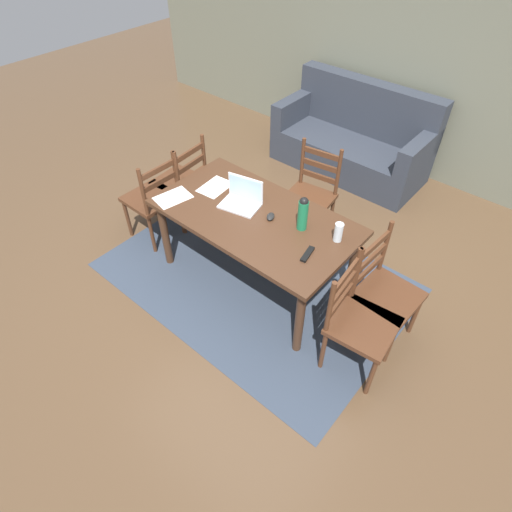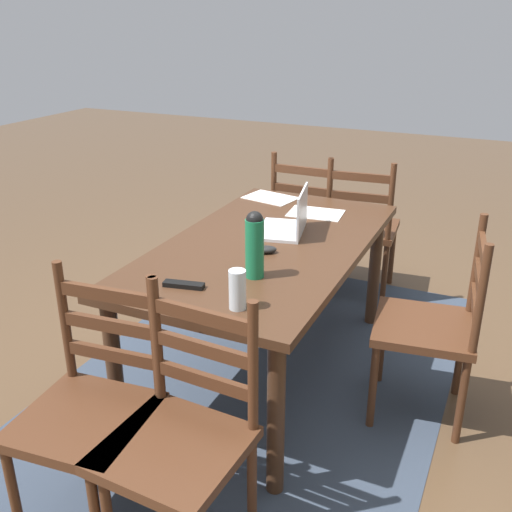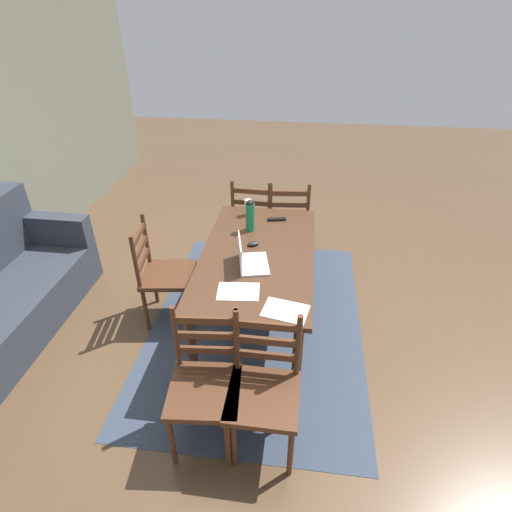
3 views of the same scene
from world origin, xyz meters
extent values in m
plane|color=brown|center=(0.00, 0.00, 0.00)|extent=(14.00, 14.00, 0.00)
cube|color=#333D4C|center=(0.00, 0.00, 0.00)|extent=(2.66, 1.85, 0.01)
cube|color=#422819|center=(0.00, 0.00, 0.72)|extent=(1.68, 0.91, 0.04)
cylinder|color=#422819|center=(-0.76, -0.38, 0.35)|extent=(0.07, 0.07, 0.70)
cylinder|color=#422819|center=(0.76, -0.38, 0.35)|extent=(0.07, 0.07, 0.70)
cylinder|color=#422819|center=(-0.76, 0.38, 0.35)|extent=(0.07, 0.07, 0.70)
cylinder|color=#422819|center=(0.76, 0.38, 0.35)|extent=(0.07, 0.07, 0.70)
cube|color=#4C2B19|center=(0.00, 0.79, 0.45)|extent=(0.49, 0.49, 0.04)
cylinder|color=#4C2B19|center=(0.21, 0.62, 0.21)|extent=(0.04, 0.04, 0.43)
cylinder|color=#4C2B19|center=(-0.16, 0.57, 0.21)|extent=(0.04, 0.04, 0.43)
cylinder|color=#4C2B19|center=(0.16, 1.00, 0.21)|extent=(0.04, 0.04, 0.43)
cylinder|color=#4C2B19|center=(-0.21, 0.95, 0.21)|extent=(0.04, 0.04, 0.43)
cylinder|color=#4C2B19|center=(0.16, 1.01, 0.70)|extent=(0.04, 0.04, 0.50)
cylinder|color=#4C2B19|center=(-0.21, 0.96, 0.70)|extent=(0.04, 0.04, 0.50)
cube|color=#4C2B19|center=(-0.03, 0.98, 0.60)|extent=(0.36, 0.07, 0.05)
cube|color=#4C2B19|center=(-0.03, 0.98, 0.72)|extent=(0.36, 0.07, 0.05)
cube|color=#4C2B19|center=(-0.03, 0.98, 0.85)|extent=(0.36, 0.07, 0.05)
cube|color=#4C2B19|center=(-1.17, 0.18, 0.45)|extent=(0.48, 0.48, 0.04)
cylinder|color=#4C2B19|center=(-1.34, -0.02, 0.21)|extent=(0.04, 0.04, 0.43)
cylinder|color=#4C2B19|center=(-1.38, 0.35, 0.21)|extent=(0.04, 0.04, 0.43)
cylinder|color=#4C2B19|center=(-0.96, 0.01, 0.21)|extent=(0.04, 0.04, 0.43)
cylinder|color=#4C2B19|center=(-1.00, 0.39, 0.21)|extent=(0.04, 0.04, 0.43)
cylinder|color=#4C2B19|center=(-0.95, 0.01, 0.70)|extent=(0.04, 0.04, 0.50)
cylinder|color=#4C2B19|center=(-0.99, 0.39, 0.70)|extent=(0.04, 0.04, 0.50)
cube|color=#4C2B19|center=(-0.97, 0.20, 0.60)|extent=(0.06, 0.36, 0.05)
cube|color=#4C2B19|center=(-0.97, 0.20, 0.72)|extent=(0.06, 0.36, 0.05)
cube|color=#4C2B19|center=(-0.97, 0.20, 0.85)|extent=(0.06, 0.36, 0.05)
cube|color=#4C2B19|center=(1.17, 0.18, 0.45)|extent=(0.46, 0.46, 0.04)
cylinder|color=#4C2B19|center=(0.99, 0.38, 0.21)|extent=(0.04, 0.04, 0.43)
cylinder|color=#4C2B19|center=(0.97, 0.00, 0.21)|extent=(0.04, 0.04, 0.43)
cylinder|color=#4C2B19|center=(0.98, 0.38, 0.70)|extent=(0.04, 0.04, 0.50)
cylinder|color=#4C2B19|center=(0.96, 0.00, 0.70)|extent=(0.04, 0.04, 0.50)
cube|color=#4C2B19|center=(0.97, 0.19, 0.60)|extent=(0.04, 0.36, 0.05)
cube|color=#4C2B19|center=(0.97, 0.19, 0.72)|extent=(0.04, 0.36, 0.05)
cube|color=#4C2B19|center=(0.97, 0.19, 0.85)|extent=(0.04, 0.36, 0.05)
cube|color=#4C2B19|center=(1.17, -0.18, 0.45)|extent=(0.48, 0.48, 0.04)
cylinder|color=#4C2B19|center=(1.38, -0.35, 0.21)|extent=(0.04, 0.04, 0.43)
cylinder|color=#4C2B19|center=(0.96, -0.01, 0.21)|extent=(0.04, 0.04, 0.43)
cylinder|color=#4C2B19|center=(1.00, -0.39, 0.21)|extent=(0.04, 0.04, 0.43)
cylinder|color=#4C2B19|center=(0.95, -0.01, 0.70)|extent=(0.04, 0.04, 0.50)
cylinder|color=#4C2B19|center=(0.99, -0.39, 0.70)|extent=(0.04, 0.04, 0.50)
cube|color=#4C2B19|center=(0.97, -0.20, 0.60)|extent=(0.06, 0.36, 0.05)
cube|color=#4C2B19|center=(0.97, -0.20, 0.72)|extent=(0.06, 0.36, 0.05)
cube|color=#4C2B19|center=(0.97, -0.20, 0.85)|extent=(0.06, 0.36, 0.05)
cube|color=#4C2B19|center=(-1.17, -0.18, 0.45)|extent=(0.44, 0.44, 0.04)
cylinder|color=#4C2B19|center=(-1.36, -0.37, 0.21)|extent=(0.04, 0.04, 0.43)
cylinder|color=#4C2B19|center=(-1.36, 0.01, 0.21)|extent=(0.04, 0.04, 0.43)
cylinder|color=#4C2B19|center=(-0.98, -0.37, 0.21)|extent=(0.04, 0.04, 0.43)
cylinder|color=#4C2B19|center=(-0.98, 0.01, 0.21)|extent=(0.04, 0.04, 0.43)
cylinder|color=#4C2B19|center=(-0.97, -0.37, 0.70)|extent=(0.04, 0.04, 0.50)
cylinder|color=#4C2B19|center=(-0.97, 0.01, 0.70)|extent=(0.04, 0.04, 0.50)
cube|color=#4C2B19|center=(-0.97, -0.18, 0.60)|extent=(0.03, 0.36, 0.05)
cube|color=#4C2B19|center=(-0.97, -0.18, 0.72)|extent=(0.03, 0.36, 0.05)
cube|color=#4C2B19|center=(-0.97, -0.18, 0.85)|extent=(0.03, 0.36, 0.05)
cube|color=silver|center=(-0.17, 0.01, 0.74)|extent=(0.36, 0.28, 0.02)
cube|color=silver|center=(-0.19, 0.11, 0.86)|extent=(0.31, 0.08, 0.21)
cube|color=#A5CCEA|center=(-0.19, 0.10, 0.86)|extent=(0.29, 0.07, 0.19)
cylinder|color=#197247|center=(0.39, 0.11, 0.86)|extent=(0.08, 0.08, 0.26)
sphere|color=black|center=(0.39, 0.11, 0.99)|extent=(0.07, 0.07, 0.07)
cylinder|color=silver|center=(0.68, 0.18, 0.81)|extent=(0.07, 0.07, 0.16)
ellipsoid|color=black|center=(0.12, 0.05, 0.75)|extent=(0.10, 0.12, 0.03)
cube|color=black|center=(0.60, -0.11, 0.75)|extent=(0.08, 0.18, 0.02)
cube|color=white|center=(-0.52, 0.07, 0.74)|extent=(0.24, 0.31, 0.00)
cube|color=white|center=(-0.69, -0.27, 0.74)|extent=(0.26, 0.33, 0.00)
camera|label=1|loc=(1.77, -2.05, 2.89)|focal=29.70mm
camera|label=2|loc=(2.45, 1.07, 1.78)|focal=41.29mm
camera|label=3|loc=(-2.77, -0.35, 2.51)|focal=28.54mm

